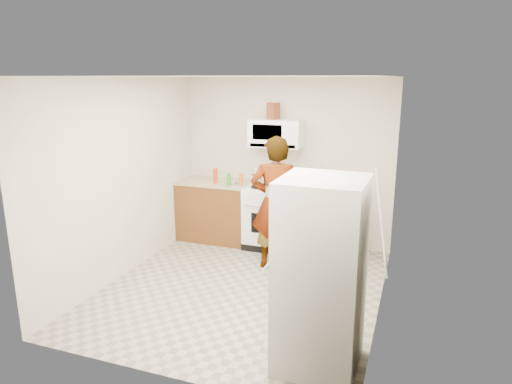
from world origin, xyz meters
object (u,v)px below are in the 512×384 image
at_px(gas_range, 273,215).
at_px(microwave, 276,133).
at_px(saucepan, 267,178).
at_px(kettle, 334,182).
at_px(fridge, 321,275).
at_px(person, 275,203).

distance_m(gas_range, microwave, 1.22).
height_order(gas_range, saucepan, gas_range).
distance_m(gas_range, kettle, 1.03).
xyz_separation_m(microwave, fridge, (1.28, -2.78, -0.85)).
distance_m(person, fridge, 2.18).
relative_size(kettle, saucepan, 0.85).
distance_m(person, kettle, 1.07).
bearing_deg(person, saucepan, -80.10).
height_order(gas_range, person, person).
relative_size(gas_range, fridge, 0.66).
height_order(microwave, saucepan, microwave).
relative_size(person, fridge, 1.04).
distance_m(kettle, saucepan, 1.00).
height_order(kettle, saucepan, kettle).
height_order(gas_range, microwave, microwave).
distance_m(fridge, kettle, 2.84).
height_order(microwave, fridge, microwave).
height_order(gas_range, fridge, fridge).
bearing_deg(saucepan, gas_range, -44.10).
height_order(person, fridge, person).
bearing_deg(fridge, kettle, 99.68).
relative_size(gas_range, microwave, 1.49).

